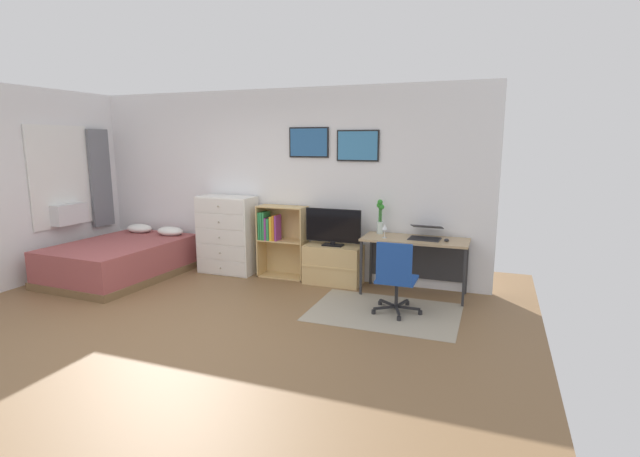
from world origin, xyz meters
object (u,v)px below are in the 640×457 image
at_px(bookshelf, 278,236).
at_px(tv_stand, 333,264).
at_px(television, 333,228).
at_px(wine_glass, 385,228).
at_px(desk, 416,248).
at_px(laptop, 426,233).
at_px(office_chair, 395,276).
at_px(bamboo_vase, 380,216).
at_px(dresser, 227,235).
at_px(bed, 122,259).
at_px(computer_mouse, 447,240).

xyz_separation_m(bookshelf, tv_stand, (0.87, -0.05, -0.33)).
distance_m(tv_stand, television, 0.53).
relative_size(tv_stand, wine_glass, 4.40).
distance_m(desk, laptop, 0.24).
xyz_separation_m(desk, office_chair, (-0.08, -0.89, -0.14)).
bearing_deg(television, office_chair, -39.62).
bearing_deg(bamboo_vase, laptop, -9.02).
relative_size(tv_stand, bamboo_vase, 1.72).
xyz_separation_m(television, desk, (1.13, 0.02, -0.20)).
height_order(office_chair, wine_glass, wine_glass).
height_order(dresser, laptop, dresser).
relative_size(bed, television, 2.54).
bearing_deg(bed, desk, 12.65).
bearing_deg(computer_mouse, television, 176.40).
xyz_separation_m(office_chair, computer_mouse, (0.47, 0.78, 0.30)).
bearing_deg(office_chair, tv_stand, 139.32).
height_order(dresser, bookshelf, dresser).
distance_m(tv_stand, office_chair, 1.39).
xyz_separation_m(bed, wine_glass, (3.76, 0.61, 0.61)).
xyz_separation_m(bookshelf, computer_mouse, (2.39, -0.17, 0.15)).
relative_size(desk, bamboo_vase, 2.89).
bearing_deg(bed, computer_mouse, 10.35).
bearing_deg(desk, computer_mouse, -16.02).
distance_m(dresser, tv_stand, 1.71).
relative_size(dresser, wine_glass, 6.44).
distance_m(bed, television, 3.15).
xyz_separation_m(bed, desk, (4.14, 0.78, 0.34)).
xyz_separation_m(tv_stand, computer_mouse, (1.52, -0.12, 0.48)).
distance_m(dresser, wine_glass, 2.45).
relative_size(tv_stand, laptop, 1.82).
bearing_deg(office_chair, bamboo_vase, 112.96).
distance_m(tv_stand, computer_mouse, 1.60).
height_order(tv_stand, computer_mouse, computer_mouse).
relative_size(dresser, bookshelf, 1.11).
height_order(office_chair, bamboo_vase, bamboo_vase).
bearing_deg(bamboo_vase, bookshelf, -178.69).
distance_m(dresser, bookshelf, 0.81).
height_order(television, computer_mouse, television).
bearing_deg(tv_stand, television, -90.00).
bearing_deg(laptop, tv_stand, -178.16).
bearing_deg(television, laptop, 0.53).
distance_m(television, wine_glass, 0.77).
height_order(television, laptop, television).
xyz_separation_m(dresser, computer_mouse, (3.20, -0.10, 0.18)).
distance_m(office_chair, laptop, 0.97).
relative_size(television, computer_mouse, 7.59).
bearing_deg(bamboo_vase, television, -170.05).
distance_m(television, desk, 1.15).
distance_m(office_chair, wine_glass, 0.88).
distance_m(bed, dresser, 1.56).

